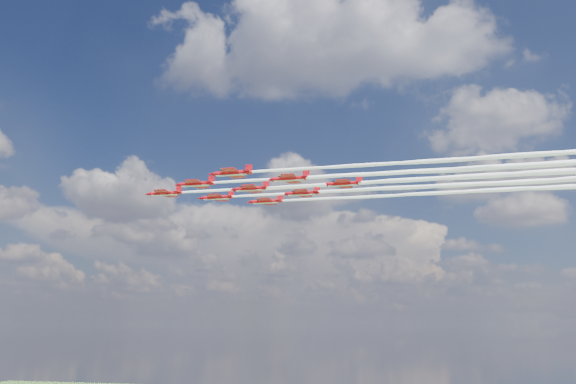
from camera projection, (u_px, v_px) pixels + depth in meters
The scene contains 5 objects.
jet_lead at pixel (465, 177), 120.99m from camera, with size 146.18×8.27×2.41m.
jet_row2_port at pixel (525, 165), 111.96m from camera, with size 146.18×8.27×2.41m.
jet_row2_starb at pixel (513, 182), 125.40m from camera, with size 146.18×8.27×2.41m.
jet_row3_centre at pixel (574, 171), 116.38m from camera, with size 146.18×8.27×2.41m.
jet_row3_starb at pixel (558, 187), 129.81m from camera, with size 146.18×8.27×2.41m.
Camera 1 is at (36.85, -118.56, 44.51)m, focal length 35.00 mm.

